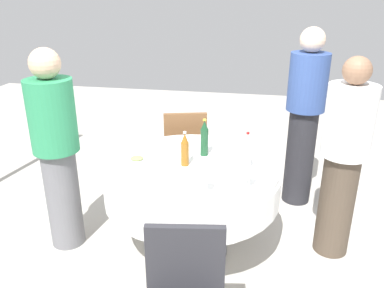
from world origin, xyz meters
name	(u,v)px	position (x,y,z in m)	size (l,w,h in m)	color
ground_plane	(192,249)	(0.00, 0.00, 0.00)	(10.00, 10.00, 0.00)	#B7B2A8
dining_table	(192,183)	(0.00, 0.00, 0.59)	(1.29, 1.29, 0.74)	white
bottle_clear_mid	(247,153)	(0.39, -0.03, 0.87)	(0.06, 0.06, 0.29)	silver
bottle_amber_far	(185,150)	(-0.05, -0.02, 0.86)	(0.06, 0.06, 0.26)	#8C5619
bottle_dark_green_inner	(204,139)	(0.06, 0.19, 0.88)	(0.06, 0.06, 0.29)	#194728
wine_glass_east	(250,173)	(0.42, -0.27, 0.84)	(0.06, 0.06, 0.14)	white
wine_glass_near	(207,178)	(0.16, -0.38, 0.84)	(0.06, 0.06, 0.13)	white
plate_west	(231,153)	(0.26, 0.24, 0.75)	(0.23, 0.23, 0.02)	white
plate_outer	(137,160)	(-0.41, -0.02, 0.75)	(0.21, 0.21, 0.04)	white
plate_north	(151,178)	(-0.23, -0.28, 0.75)	(0.20, 0.20, 0.02)	white
fork_far	(223,168)	(0.23, -0.03, 0.74)	(0.18, 0.02, 0.01)	silver
knife_inner	(187,143)	(-0.12, 0.40, 0.74)	(0.18, 0.02, 0.01)	silver
fork_east	(177,155)	(-0.15, 0.14, 0.74)	(0.18, 0.02, 0.01)	silver
folded_napkin	(197,174)	(0.07, -0.18, 0.75)	(0.16, 0.16, 0.02)	white
person_mid	(57,149)	(-1.01, -0.08, 0.82)	(0.34, 0.34, 1.57)	slate
person_far	(343,158)	(1.08, 0.20, 0.79)	(0.34, 0.34, 1.53)	#4C3F33
person_inner	(304,116)	(0.85, 0.96, 0.86)	(0.34, 0.34, 1.64)	#26262B
chair_right	(185,145)	(-0.24, 0.91, 0.52)	(0.49, 0.49, 0.87)	brown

